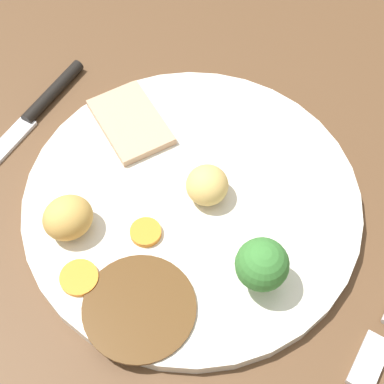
% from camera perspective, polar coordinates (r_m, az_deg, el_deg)
% --- Properties ---
extents(dining_table, '(1.20, 0.84, 0.04)m').
position_cam_1_polar(dining_table, '(0.54, 2.79, -1.84)').
color(dining_table, brown).
rests_on(dining_table, ground).
extents(dinner_plate, '(0.29, 0.29, 0.01)m').
position_cam_1_polar(dinner_plate, '(0.52, 0.00, -0.99)').
color(dinner_plate, silver).
rests_on(dinner_plate, dining_table).
extents(gravy_pool, '(0.09, 0.09, 0.00)m').
position_cam_1_polar(gravy_pool, '(0.47, -5.49, -10.89)').
color(gravy_pool, '#563819').
rests_on(gravy_pool, dinner_plate).
extents(meat_slice_main, '(0.10, 0.09, 0.01)m').
position_cam_1_polar(meat_slice_main, '(0.56, -5.98, 6.77)').
color(meat_slice_main, tan).
rests_on(meat_slice_main, dinner_plate).
extents(roast_potato_left, '(0.05, 0.05, 0.04)m').
position_cam_1_polar(roast_potato_left, '(0.49, -11.94, -2.46)').
color(roast_potato_left, tan).
rests_on(roast_potato_left, dinner_plate).
extents(roast_potato_right, '(0.05, 0.05, 0.03)m').
position_cam_1_polar(roast_potato_right, '(0.50, 1.48, 0.67)').
color(roast_potato_right, '#D8B260').
rests_on(roast_potato_right, dinner_plate).
extents(carrot_coin_front, '(0.03, 0.03, 0.00)m').
position_cam_1_polar(carrot_coin_front, '(0.48, -10.89, -8.17)').
color(carrot_coin_front, orange).
rests_on(carrot_coin_front, dinner_plate).
extents(carrot_coin_back, '(0.03, 0.03, 0.01)m').
position_cam_1_polar(carrot_coin_back, '(0.49, -4.51, -3.91)').
color(carrot_coin_back, orange).
rests_on(carrot_coin_back, dinner_plate).
extents(broccoli_floret, '(0.04, 0.04, 0.05)m').
position_cam_1_polar(broccoli_floret, '(0.45, 6.79, -7.06)').
color(broccoli_floret, '#8CB766').
rests_on(broccoli_floret, dinner_plate).
extents(knife, '(0.02, 0.19, 0.01)m').
position_cam_1_polar(knife, '(0.60, -15.23, 7.24)').
color(knife, black).
rests_on(knife, dining_table).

